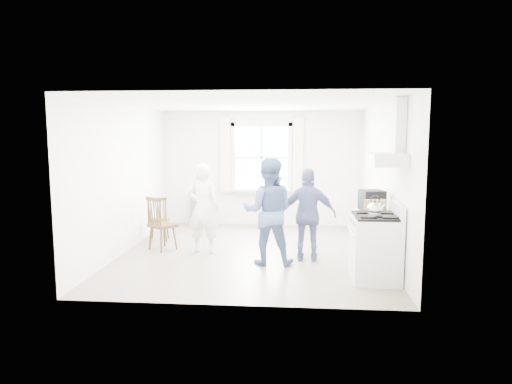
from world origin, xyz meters
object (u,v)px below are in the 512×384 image
object	(u,v)px
person_left	(203,208)
person_right	(309,215)
low_cabinet	(372,238)
windsor_chair_b	(157,218)
person_mid	(268,212)
stereo_stack	(372,200)
windsor_chair_a	(158,214)
gas_stove	(375,247)

from	to	relation	value
person_left	person_right	xyz separation A→B (m)	(1.82, -0.34, -0.03)
low_cabinet	windsor_chair_b	world-z (taller)	windsor_chair_b
low_cabinet	person_left	bearing A→B (deg)	168.32
person_left	person_right	bearing A→B (deg)	177.18
person_mid	windsor_chair_b	bearing A→B (deg)	-17.89
stereo_stack	windsor_chair_a	xyz separation A→B (m)	(-3.85, 1.28, -0.52)
gas_stove	stereo_stack	distance (m)	0.94
person_mid	person_right	world-z (taller)	person_mid
stereo_stack	windsor_chair_b	world-z (taller)	stereo_stack
windsor_chair_b	person_right	xyz separation A→B (m)	(2.67, -0.40, 0.17)
gas_stove	windsor_chair_b	world-z (taller)	gas_stove
windsor_chair_a	stereo_stack	bearing A→B (deg)	-18.43
gas_stove	windsor_chair_b	size ratio (longest dim) A/B	1.14
gas_stove	windsor_chair_a	distance (m)	4.30
stereo_stack	person_right	distance (m)	1.04
person_right	person_mid	bearing A→B (deg)	24.54
low_cabinet	stereo_stack	xyz separation A→B (m)	(-0.02, 0.04, 0.61)
low_cabinet	windsor_chair_b	bearing A→B (deg)	169.97
person_left	person_mid	size ratio (longest dim) A/B	0.93
gas_stove	low_cabinet	distance (m)	0.70
gas_stove	low_cabinet	world-z (taller)	gas_stove
low_cabinet	person_mid	world-z (taller)	person_mid
windsor_chair_a	person_left	bearing A→B (deg)	-35.39
gas_stove	windsor_chair_b	xyz separation A→B (m)	(-3.60, 1.35, 0.12)
windsor_chair_b	person_left	xyz separation A→B (m)	(0.85, -0.07, 0.19)
gas_stove	person_right	xyz separation A→B (m)	(-0.93, 0.94, 0.28)
person_mid	person_right	bearing A→B (deg)	-159.62
low_cabinet	person_left	distance (m)	2.90
windsor_chair_b	person_left	world-z (taller)	person_left
person_left	person_mid	world-z (taller)	person_mid
windsor_chair_a	person_right	bearing A→B (deg)	-20.64
windsor_chair_b	person_mid	distance (m)	2.14
gas_stove	stereo_stack	bearing A→B (deg)	85.82
person_right	windsor_chair_a	bearing A→B (deg)	-16.63
person_mid	person_right	distance (m)	0.70
stereo_stack	gas_stove	bearing A→B (deg)	-94.18
gas_stove	person_mid	bearing A→B (deg)	156.03
windsor_chair_a	windsor_chair_b	world-z (taller)	windsor_chair_b
stereo_stack	person_right	size ratio (longest dim) A/B	0.27
stereo_stack	person_left	xyz separation A→B (m)	(-2.81, 0.54, -0.26)
person_left	stereo_stack	bearing A→B (deg)	176.77
low_cabinet	person_left	world-z (taller)	person_left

